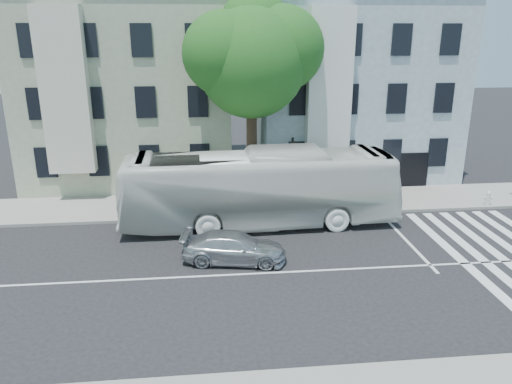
{
  "coord_description": "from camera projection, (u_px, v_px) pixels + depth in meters",
  "views": [
    {
      "loc": [
        -2.48,
        -17.55,
        9.22
      ],
      "look_at": [
        -0.34,
        3.0,
        2.4
      ],
      "focal_mm": 35.0,
      "sensor_mm": 36.0,
      "label": 1
    }
  ],
  "objects": [
    {
      "name": "bus",
      "position": [
        260.0,
        188.0,
        24.05
      ],
      "size": [
        3.46,
        13.41,
        3.71
      ],
      "primitive_type": "imported",
      "rotation": [
        0.0,
        0.0,
        1.6
      ],
      "color": "silver",
      "rests_on": "ground"
    },
    {
      "name": "building_right",
      "position": [
        348.0,
        87.0,
        32.84
      ],
      "size": [
        12.0,
        10.0,
        11.0
      ],
      "primitive_type": "cube",
      "color": "#8B9BA5",
      "rests_on": "ground"
    },
    {
      "name": "fire_hydrant",
      "position": [
        488.0,
        198.0,
        26.72
      ],
      "size": [
        0.44,
        0.25,
        0.78
      ],
      "rotation": [
        0.0,
        0.0,
        -0.16
      ],
      "color": "silver",
      "rests_on": "sidewalk_far"
    },
    {
      "name": "sidewalk_far",
      "position": [
        253.0,
        204.0,
        27.24
      ],
      "size": [
        80.0,
        4.0,
        0.15
      ],
      "primitive_type": "cube",
      "color": "gray",
      "rests_on": "ground"
    },
    {
      "name": "traffic_signal",
      "position": [
        292.0,
        164.0,
        25.9
      ],
      "size": [
        0.4,
        0.52,
        3.86
      ],
      "rotation": [
        0.0,
        0.0,
        -0.05
      ],
      "color": "black",
      "rests_on": "ground"
    },
    {
      "name": "hedge",
      "position": [
        217.0,
        205.0,
        25.78
      ],
      "size": [
        8.49,
        2.57,
        0.7
      ],
      "primitive_type": null,
      "rotation": [
        0.0,
        0.0,
        -0.21
      ],
      "color": "#25591D",
      "rests_on": "sidewalk_far"
    },
    {
      "name": "sedan",
      "position": [
        234.0,
        248.0,
        20.5
      ],
      "size": [
        2.43,
        4.51,
        1.24
      ],
      "primitive_type": "imported",
      "rotation": [
        0.0,
        0.0,
        1.4
      ],
      "color": "silver",
      "rests_on": "ground"
    },
    {
      "name": "ground",
      "position": [
        272.0,
        273.0,
        19.71
      ],
      "size": [
        120.0,
        120.0,
        0.0
      ],
      "primitive_type": "plane",
      "color": "black",
      "rests_on": "ground"
    },
    {
      "name": "building_left",
      "position": [
        132.0,
        90.0,
        31.47
      ],
      "size": [
        12.0,
        10.0,
        11.0
      ],
      "primitive_type": "cube",
      "color": "#959E84",
      "rests_on": "ground"
    },
    {
      "name": "street_tree",
      "position": [
        252.0,
        56.0,
        25.51
      ],
      "size": [
        7.3,
        5.9,
        11.1
      ],
      "color": "#2D2116",
      "rests_on": "ground"
    }
  ]
}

